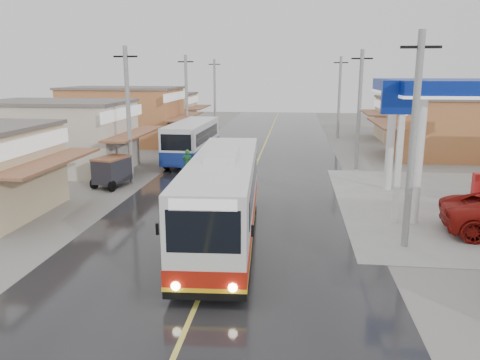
{
  "coord_description": "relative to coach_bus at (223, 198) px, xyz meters",
  "views": [
    {
      "loc": [
        2.68,
        -17.56,
        6.57
      ],
      "look_at": [
        0.46,
        1.47,
        2.11
      ],
      "focal_mm": 35.0,
      "sensor_mm": 36.0,
      "label": 1
    }
  ],
  "objects": [
    {
      "name": "second_bus",
      "position": [
        -4.81,
        16.26,
        -0.16
      ],
      "size": [
        2.59,
        8.86,
        2.92
      ],
      "rotation": [
        0.0,
        0.0,
        -0.02
      ],
      "color": "silver",
      "rests_on": "road"
    },
    {
      "name": "cyclist",
      "position": [
        -3.56,
        9.4,
        -1.05
      ],
      "size": [
        0.68,
        1.93,
        2.07
      ],
      "rotation": [
        0.0,
        0.0,
        0.01
      ],
      "color": "black",
      "rests_on": "ground"
    },
    {
      "name": "centre_line",
      "position": [
        0.03,
        15.04,
        -1.71
      ],
      "size": [
        0.15,
        90.0,
        0.01
      ],
      "primitive_type": "cube",
      "color": "#D8CC4C",
      "rests_on": "road"
    },
    {
      "name": "ground",
      "position": [
        0.03,
        0.04,
        -1.73
      ],
      "size": [
        120.0,
        120.0,
        0.0
      ],
      "primitive_type": "plane",
      "color": "slate",
      "rests_on": "ground"
    },
    {
      "name": "road",
      "position": [
        0.03,
        15.04,
        -1.72
      ],
      "size": [
        12.0,
        90.0,
        0.02
      ],
      "primitive_type": "cube",
      "color": "black",
      "rests_on": "ground"
    },
    {
      "name": "utility_poles_right",
      "position": [
        7.03,
        15.04,
        -1.73
      ],
      "size": [
        1.6,
        36.0,
        8.0
      ],
      "primitive_type": null,
      "color": "gray",
      "rests_on": "ground"
    },
    {
      "name": "shopfronts_left",
      "position": [
        -12.97,
        18.04,
        -1.73
      ],
      "size": [
        11.0,
        44.0,
        5.2
      ],
      "primitive_type": null,
      "color": "#C5B087",
      "rests_on": "ground"
    },
    {
      "name": "tricycle_near",
      "position": [
        -7.73,
        7.87,
        -0.72
      ],
      "size": [
        1.98,
        2.58,
        1.77
      ],
      "rotation": [
        0.0,
        0.0,
        -0.24
      ],
      "color": "#26262D",
      "rests_on": "ground"
    },
    {
      "name": "coach_bus",
      "position": [
        0.0,
        0.0,
        0.0
      ],
      "size": [
        3.2,
        11.6,
        3.58
      ],
      "rotation": [
        0.0,
        0.0,
        0.06
      ],
      "color": "silver",
      "rests_on": "road"
    },
    {
      "name": "utility_poles_left",
      "position": [
        -6.97,
        16.04,
        -1.73
      ],
      "size": [
        1.6,
        50.0,
        8.0
      ],
      "primitive_type": null,
      "color": "gray",
      "rests_on": "ground"
    }
  ]
}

